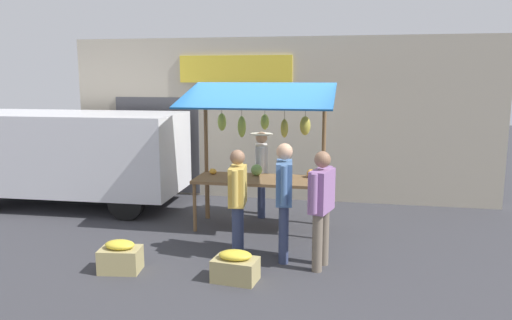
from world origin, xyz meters
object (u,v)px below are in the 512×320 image
(market_stall, at_px, (260,140))
(shopper_in_striped_shirt, at_px, (321,202))
(parked_van, at_px, (65,151))
(produce_crate_near, at_px, (235,267))
(shopper_with_shopping_bag, at_px, (238,196))
(vendor_with_sunhat, at_px, (261,167))
(shopper_with_ponytail, at_px, (284,193))
(produce_crate_side, at_px, (120,257))

(market_stall, distance_m, shopper_in_striped_shirt, 2.10)
(parked_van, bearing_deg, produce_crate_near, 142.92)
(shopper_with_shopping_bag, distance_m, parked_van, 4.65)
(vendor_with_sunhat, distance_m, shopper_with_shopping_bag, 2.15)
(shopper_with_shopping_bag, bearing_deg, parked_van, 55.80)
(shopper_with_shopping_bag, xyz_separation_m, shopper_in_striped_shirt, (-1.21, 0.21, 0.03))
(shopper_with_ponytail, height_order, shopper_with_shopping_bag, shopper_with_ponytail)
(market_stall, height_order, produce_crate_side, market_stall)
(vendor_with_sunhat, relative_size, shopper_with_shopping_bag, 1.01)
(market_stall, distance_m, produce_crate_near, 2.67)
(market_stall, bearing_deg, shopper_with_shopping_bag, 87.70)
(shopper_in_striped_shirt, height_order, parked_van, parked_van)
(parked_van, bearing_deg, vendor_with_sunhat, 177.85)
(shopper_with_ponytail, height_order, produce_crate_side, shopper_with_ponytail)
(market_stall, distance_m, vendor_with_sunhat, 0.94)
(market_stall, relative_size, produce_crate_near, 4.12)
(produce_crate_side, bearing_deg, shopper_with_shopping_bag, -149.25)
(shopper_with_ponytail, relative_size, shopper_with_shopping_bag, 1.07)
(parked_van, bearing_deg, produce_crate_side, 129.73)
(shopper_with_ponytail, bearing_deg, market_stall, 16.00)
(vendor_with_sunhat, bearing_deg, produce_crate_near, -7.79)
(parked_van, xyz_separation_m, produce_crate_near, (-4.26, 3.05, -0.94))
(market_stall, relative_size, vendor_with_sunhat, 1.57)
(shopper_with_ponytail, distance_m, shopper_in_striped_shirt, 0.58)
(shopper_with_shopping_bag, xyz_separation_m, produce_crate_near, (-0.16, 0.86, -0.72))
(vendor_with_sunhat, height_order, shopper_with_ponytail, shopper_with_ponytail)
(shopper_in_striped_shirt, height_order, produce_crate_near, shopper_in_striped_shirt)
(vendor_with_sunhat, bearing_deg, shopper_with_shopping_bag, -10.55)
(market_stall, bearing_deg, parked_van, -10.28)
(shopper_with_shopping_bag, distance_m, produce_crate_near, 1.13)
(shopper_in_striped_shirt, xyz_separation_m, parked_van, (5.31, -2.40, 0.18))
(vendor_with_sunhat, bearing_deg, shopper_in_striped_shirt, 16.26)
(shopper_with_shopping_bag, relative_size, parked_van, 0.36)
(produce_crate_side, bearing_deg, vendor_with_sunhat, -114.78)
(parked_van, xyz_separation_m, produce_crate_side, (-2.67, 3.04, -0.92))
(produce_crate_near, bearing_deg, shopper_with_shopping_bag, -79.15)
(vendor_with_sunhat, height_order, produce_crate_side, vendor_with_sunhat)
(shopper_with_ponytail, bearing_deg, parked_van, 58.20)
(vendor_with_sunhat, relative_size, produce_crate_near, 2.63)
(market_stall, distance_m, produce_crate_side, 3.04)
(market_stall, relative_size, produce_crate_side, 4.31)
(shopper_with_ponytail, bearing_deg, shopper_with_shopping_bag, 82.75)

